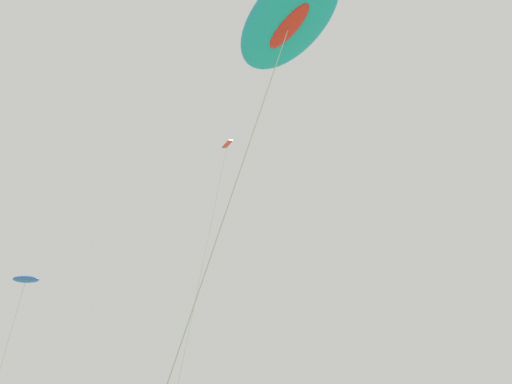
{
  "coord_description": "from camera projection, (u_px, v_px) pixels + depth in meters",
  "views": [
    {
      "loc": [
        -7.5,
        2.12,
        1.4
      ],
      "look_at": [
        0.39,
        6.48,
        10.06
      ],
      "focal_mm": 32.04,
      "sensor_mm": 36.0,
      "label": 1
    }
  ],
  "objects": [
    {
      "name": "small_kite_bird_shape",
      "position": [
        221.0,
        175.0,
        26.69
      ],
      "size": [
        1.9,
        1.77,
        23.84
      ],
      "rotation": [
        0.0,
        0.0,
        3.09
      ],
      "color": "red",
      "rests_on": "ground"
    },
    {
      "name": "big_show_kite",
      "position": [
        294.0,
        14.0,
        13.44
      ],
      "size": [
        4.47,
        10.87,
        15.02
      ],
      "rotation": [
        0.0,
        0.0,
        1.16
      ],
      "color": "#1E8CBF",
      "rests_on": "ground"
    },
    {
      "name": "small_kite_tiny_distant",
      "position": [
        25.0,
        282.0,
        19.05
      ],
      "size": [
        2.49,
        1.53,
        12.22
      ],
      "rotation": [
        0.0,
        0.0,
        -1.06
      ],
      "color": "blue",
      "rests_on": "ground"
    }
  ]
}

